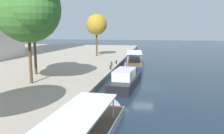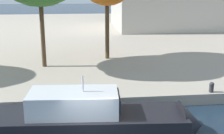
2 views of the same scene
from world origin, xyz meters
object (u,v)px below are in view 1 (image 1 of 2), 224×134
Objects in this scene: mooring_bollard_2 at (116,62)px; tree_3 at (31,22)px; motor_yacht_1 at (126,80)px; tree_1 at (97,24)px; mooring_bollard_1 at (110,67)px; mooring_bollard_0 at (112,64)px; tour_boat_2 at (134,64)px; tree_2 at (30,6)px.

tree_3 reaches higher than mooring_bollard_2.
tree_3 is (1.40, 13.96, 7.67)m from motor_yacht_1.
tree_1 is (25.02, 10.15, 7.59)m from motor_yacht_1.
tree_3 is at bearing 120.88° from mooring_bollard_1.
motor_yacht_1 is 28.05m from tree_1.
mooring_bollard_2 is (2.83, -0.37, -0.08)m from mooring_bollard_0.
mooring_bollard_0 is 1.19× the size of mooring_bollard_2.
mooring_bollard_2 is (-3.10, 3.11, 0.76)m from tour_boat_2.
mooring_bollard_0 is at bearing 7.47° from mooring_bollard_1.
mooring_bollard_0 is at bearing 24.07° from motor_yacht_1.
tour_boat_2 is 19.87× the size of mooring_bollard_1.
motor_yacht_1 is 16.86m from tour_boat_2.
mooring_bollard_0 is (-5.94, 3.48, 0.83)m from tour_boat_2.
mooring_bollard_1 is 16.67m from tree_2.
tree_2 reaches higher than tree_3.
mooring_bollard_0 is at bearing -156.51° from tree_1.
tree_1 is (11.28, 6.51, 7.17)m from mooring_bollard_2.
mooring_bollard_2 is (6.14, 0.06, 0.01)m from mooring_bollard_1.
tour_boat_2 is 1.05× the size of tree_2.
motor_yacht_1 reaches higher than mooring_bollard_1.
tree_3 is (-12.34, 10.32, 7.25)m from mooring_bollard_2.
tree_1 reaches higher than mooring_bollard_0.
mooring_bollard_0 is at bearing -46.29° from tree_3.
motor_yacht_1 is 14.91m from tree_2.
tree_1 is at bearing 44.54° from tour_boat_2.
tree_3 is (5.95, 3.25, -1.65)m from tree_2.
tour_boat_2 is 9.76m from mooring_bollard_1.
motor_yacht_1 is at bearing -67.01° from tree_2.
tour_boat_2 is 4.46m from mooring_bollard_2.
mooring_bollard_0 reaches higher than mooring_bollard_1.
tree_2 is 1.29× the size of tree_3.
tree_1 is at bearing 29.98° from mooring_bollard_2.
tree_2 reaches higher than mooring_bollard_2.
tree_1 is at bearing 25.94° from motor_yacht_1.
mooring_bollard_1 is at bearing -179.43° from mooring_bollard_2.
tree_3 reaches higher than mooring_bollard_0.
tree_1 reaches higher than mooring_bollard_1.
mooring_bollard_0 is 0.06× the size of tree_2.
tree_1 reaches higher than motor_yacht_1.
tour_boat_2 is at bearing -25.44° from tree_2.
tour_boat_2 reaches higher than mooring_bollard_0.
tour_boat_2 is at bearing -30.35° from mooring_bollard_0.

